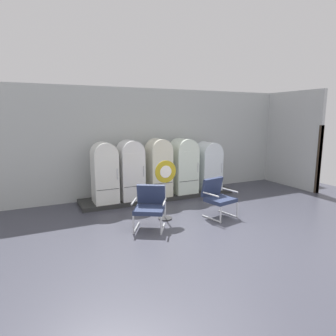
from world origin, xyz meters
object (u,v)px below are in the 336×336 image
Objects in this scene: refrigerator_1 at (131,168)px; armchair_left at (150,205)px; refrigerator_3 at (184,164)px; sign_stand at (165,190)px; armchair_right at (218,196)px; refrigerator_2 at (159,166)px; refrigerator_0 at (105,171)px; refrigerator_4 at (208,165)px.

refrigerator_1 is 2.01m from armchair_left.
refrigerator_3 is 1.76× the size of armchair_left.
sign_stand is (0.51, 0.32, 0.21)m from armchair_left.
refrigerator_3 is 1.76× the size of armchair_right.
sign_stand is (-1.21, 0.34, 0.21)m from armchair_right.
armchair_left and armchair_right have the same top height.
refrigerator_2 is 1.01× the size of refrigerator_3.
refrigerator_2 is 2.23m from armchair_left.
refrigerator_0 reaches higher than sign_stand.
refrigerator_3 is 1.09× the size of refrigerator_4.
refrigerator_0 is at bearing 179.67° from refrigerator_2.
refrigerator_4 is at bearing 0.18° from refrigerator_1.
sign_stand is at bearing 164.42° from armchair_right.
armchair_left is at bearing -144.43° from refrigerator_4.
refrigerator_2 reaches higher than refrigerator_0.
refrigerator_0 is at bearing -179.12° from refrigerator_3.
refrigerator_2 is at bearing 109.35° from armchair_right.
refrigerator_4 is (2.51, 0.01, -0.08)m from refrigerator_1.
refrigerator_2 is (0.83, -0.03, 0.01)m from refrigerator_1.
refrigerator_4 is at bearing -0.81° from refrigerator_3.
refrigerator_1 is 1.77× the size of armchair_left.
refrigerator_3 is (0.82, 0.05, -0.02)m from refrigerator_2.
refrigerator_1 reaches higher than refrigerator_4.
refrigerator_0 is 3.22m from refrigerator_4.
refrigerator_2 is at bearing 71.47° from sign_stand.
refrigerator_3 is at bearing 3.17° from refrigerator_2.
refrigerator_0 reaches higher than armchair_left.
refrigerator_4 reaches higher than sign_stand.
sign_stand is (-1.35, -1.64, -0.25)m from refrigerator_3.
sign_stand is at bearing -57.63° from refrigerator_0.
sign_stand is at bearing 32.16° from armchair_left.
refrigerator_0 is 2.37m from refrigerator_3.
refrigerator_2 is 0.82m from refrigerator_3.
refrigerator_0 is 0.98× the size of refrigerator_2.
armchair_right is (-1.00, -1.96, -0.39)m from refrigerator_4.
armchair_left is (-1.87, -1.96, -0.46)m from refrigerator_3.
sign_stand is (0.30, -1.62, -0.26)m from refrigerator_1.
refrigerator_4 is at bearing 1.14° from refrigerator_2.
refrigerator_3 reaches higher than armchair_left.
armchair_left is 1.00× the size of armchair_right.
refrigerator_1 is 1.77× the size of armchair_right.
armchair_right is at bearing -15.58° from sign_stand.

